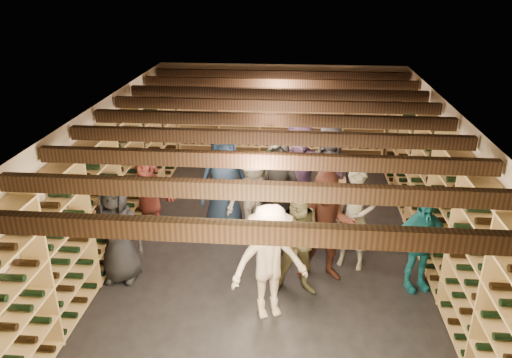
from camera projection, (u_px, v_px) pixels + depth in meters
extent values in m
plane|color=black|center=(270.00, 250.00, 8.33)|extent=(8.00, 8.00, 0.00)
cube|color=#C2B197|center=(281.00, 117.00, 11.55)|extent=(5.50, 0.02, 2.40)
cube|color=#C2B197|center=(102.00, 179.00, 8.09)|extent=(0.02, 8.00, 2.40)
cube|color=#C2B197|center=(449.00, 191.00, 7.65)|extent=(0.02, 8.00, 2.40)
cube|color=beige|center=(271.00, 111.00, 7.41)|extent=(5.50, 8.00, 0.01)
cube|color=black|center=(248.00, 232.00, 4.24)|extent=(5.40, 0.12, 0.18)
cube|color=black|center=(256.00, 191.00, 5.05)|extent=(5.40, 0.12, 0.18)
cube|color=black|center=(263.00, 160.00, 5.85)|extent=(5.40, 0.12, 0.18)
cube|color=black|center=(268.00, 138.00, 6.66)|extent=(5.40, 0.12, 0.18)
cube|color=black|center=(271.00, 120.00, 7.46)|extent=(5.40, 0.12, 0.18)
cube|color=black|center=(274.00, 105.00, 8.27)|extent=(5.40, 0.12, 0.18)
cube|color=black|center=(277.00, 93.00, 9.07)|extent=(5.40, 0.12, 0.18)
cube|color=black|center=(279.00, 83.00, 9.88)|extent=(5.40, 0.12, 0.18)
cube|color=black|center=(281.00, 75.00, 10.68)|extent=(5.40, 0.12, 0.18)
cube|color=#A2844E|center=(113.00, 186.00, 8.12)|extent=(0.32, 7.50, 2.15)
cube|color=#A2844E|center=(436.00, 198.00, 7.72)|extent=(0.32, 7.50, 2.15)
cube|color=#A2844E|center=(280.00, 124.00, 11.44)|extent=(4.70, 0.30, 2.15)
cube|color=tan|center=(259.00, 189.00, 10.45)|extent=(0.59, 0.51, 0.17)
cube|color=tan|center=(259.00, 182.00, 10.38)|extent=(0.59, 0.51, 0.17)
cube|color=tan|center=(259.00, 174.00, 10.32)|extent=(0.59, 0.51, 0.17)
cube|color=tan|center=(259.00, 167.00, 10.25)|extent=(0.59, 0.51, 0.17)
cube|color=tan|center=(301.00, 212.00, 9.46)|extent=(0.56, 0.44, 0.17)
cube|color=tan|center=(301.00, 204.00, 9.39)|extent=(0.56, 0.44, 0.17)
cube|color=tan|center=(301.00, 196.00, 9.32)|extent=(0.56, 0.44, 0.17)
cube|color=tan|center=(334.00, 183.00, 10.78)|extent=(0.51, 0.34, 0.17)
imported|color=black|center=(117.00, 232.00, 7.27)|extent=(0.79, 0.52, 1.61)
imported|color=black|center=(278.00, 198.00, 7.98)|extent=(0.82, 0.69, 1.91)
imported|color=brown|center=(302.00, 241.00, 6.93)|extent=(0.82, 0.65, 1.69)
imported|color=beige|center=(270.00, 262.00, 6.48)|extent=(1.20, 0.95, 1.63)
imported|color=#146271|center=(420.00, 243.00, 7.08)|extent=(0.94, 0.62, 1.49)
imported|color=brown|center=(148.00, 192.00, 8.73)|extent=(1.43, 0.96, 1.48)
imported|color=#17263F|center=(224.00, 183.00, 8.65)|extent=(1.05, 0.87, 1.84)
imported|color=gray|center=(355.00, 218.00, 7.60)|extent=(0.71, 0.58, 1.67)
imported|color=#47221A|center=(328.00, 227.00, 7.26)|extent=(0.85, 0.67, 1.74)
imported|color=#A39E94|center=(253.00, 196.00, 8.52)|extent=(1.14, 0.93, 1.53)
imported|color=#224625|center=(271.00, 186.00, 8.94)|extent=(0.94, 0.62, 1.49)
imported|color=#836094|center=(299.00, 170.00, 9.13)|extent=(1.83, 1.04, 1.88)
imported|color=#313035|center=(329.00, 173.00, 9.10)|extent=(0.97, 0.71, 1.83)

